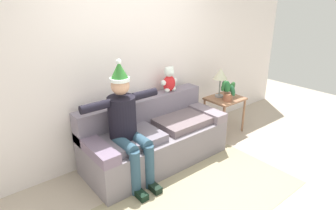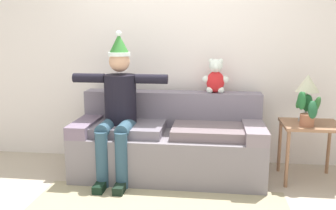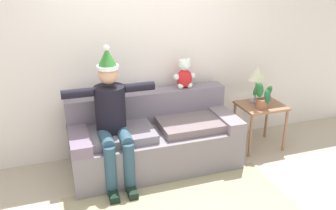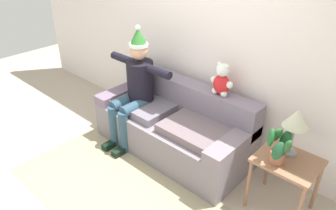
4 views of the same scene
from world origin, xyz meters
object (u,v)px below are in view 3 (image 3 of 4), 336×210
teddy_bear (184,75)px  table_lamp (257,75)px  potted_plant (262,95)px  person_seated (112,115)px  side_table (261,111)px  couch (154,138)px

teddy_bear → table_lamp: (0.95, -0.18, -0.05)m
table_lamp → potted_plant: size_ratio=1.37×
person_seated → teddy_bear: 1.12m
person_seated → teddy_bear: (1.01, 0.42, 0.25)m
side_table → potted_plant: 0.30m
potted_plant → side_table: bearing=54.6°
side_table → table_lamp: table_lamp is taller
couch → teddy_bear: 0.89m
couch → table_lamp: bearing=3.2°
potted_plant → teddy_bear: bearing=157.3°
person_seated → potted_plant: person_seated is taller
couch → person_seated: person_seated is taller
couch → table_lamp: 1.58m
couch → potted_plant: bearing=-5.1°
teddy_bear → potted_plant: bearing=-22.7°
table_lamp → potted_plant: table_lamp is taller
side_table → couch: bearing=179.3°
couch → teddy_bear: (0.49, 0.26, 0.70)m
teddy_bear → potted_plant: teddy_bear is taller
person_seated → potted_plant: (1.92, 0.04, -0.00)m
table_lamp → potted_plant: 0.29m
table_lamp → couch: bearing=-176.8°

